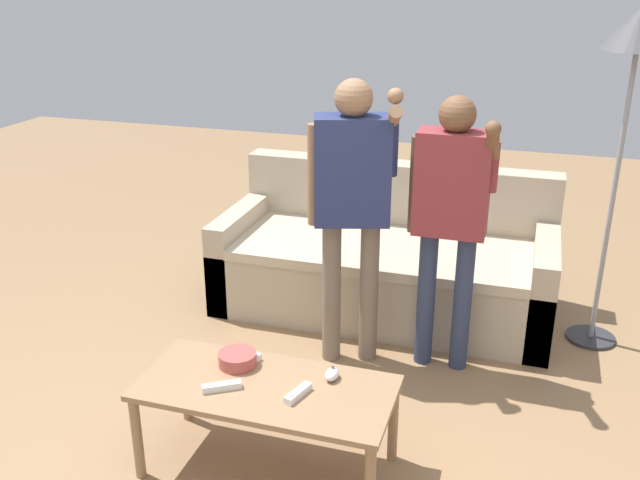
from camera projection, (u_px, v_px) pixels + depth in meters
name	position (u px, v px, depth m)	size (l,w,h in m)	color
ground_plane	(301.00, 462.00, 3.11)	(12.00, 12.00, 0.00)	#93704C
couch	(386.00, 262.00, 4.45)	(2.04, 0.93, 0.86)	#B7A88E
coffee_table	(266.00, 396.00, 2.95)	(1.07, 0.50, 0.42)	#997551
snack_bowl	(238.00, 359.00, 3.07)	(0.17, 0.17, 0.06)	#B24C47
game_remote_nunchuk	(332.00, 374.00, 2.97)	(0.06, 0.09, 0.05)	white
floor_lamp	(637.00, 51.00, 3.52)	(0.38, 0.38, 1.87)	#2D2D33
player_center	(352.00, 192.00, 3.58)	(0.49, 0.30, 1.54)	#756656
player_right	(451.00, 204.00, 3.54)	(0.44, 0.31, 1.47)	#2D3856
game_remote_wand_near	(222.00, 387.00, 2.89)	(0.16, 0.12, 0.03)	white
game_remote_wand_far	(298.00, 393.00, 2.85)	(0.08, 0.15, 0.03)	white
game_remote_wand_spare	(245.00, 363.00, 3.07)	(0.10, 0.16, 0.03)	white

